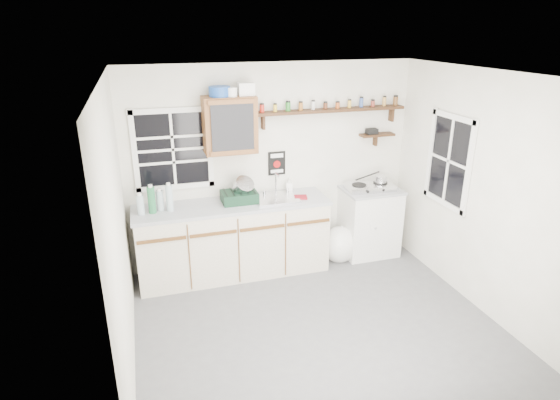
{
  "coord_description": "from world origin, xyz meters",
  "views": [
    {
      "loc": [
        -1.54,
        -3.79,
        2.89
      ],
      "look_at": [
        -0.22,
        0.55,
        1.19
      ],
      "focal_mm": 30.0,
      "sensor_mm": 36.0,
      "label": 1
    }
  ],
  "objects_px": {
    "main_cabinet": "(234,239)",
    "upper_cabinet": "(230,125)",
    "dish_rack": "(241,194)",
    "spice_shelf": "(332,109)",
    "hotplate": "(370,187)",
    "right_cabinet": "(369,221)"
  },
  "relations": [
    {
      "from": "main_cabinet",
      "to": "upper_cabinet",
      "type": "height_order",
      "value": "upper_cabinet"
    },
    {
      "from": "upper_cabinet",
      "to": "dish_rack",
      "type": "height_order",
      "value": "upper_cabinet"
    },
    {
      "from": "spice_shelf",
      "to": "hotplate",
      "type": "bearing_deg",
      "value": -23.38
    },
    {
      "from": "spice_shelf",
      "to": "hotplate",
      "type": "distance_m",
      "value": 1.11
    },
    {
      "from": "main_cabinet",
      "to": "hotplate",
      "type": "relative_size",
      "value": 3.7
    },
    {
      "from": "main_cabinet",
      "to": "hotplate",
      "type": "height_order",
      "value": "hotplate"
    },
    {
      "from": "spice_shelf",
      "to": "dish_rack",
      "type": "xyz_separation_m",
      "value": [
        -1.2,
        -0.18,
        -0.91
      ]
    },
    {
      "from": "upper_cabinet",
      "to": "spice_shelf",
      "type": "relative_size",
      "value": 0.34
    },
    {
      "from": "main_cabinet",
      "to": "dish_rack",
      "type": "height_order",
      "value": "dish_rack"
    },
    {
      "from": "right_cabinet",
      "to": "dish_rack",
      "type": "relative_size",
      "value": 2.18
    },
    {
      "from": "right_cabinet",
      "to": "spice_shelf",
      "type": "xyz_separation_m",
      "value": [
        -0.52,
        0.19,
        1.47
      ]
    },
    {
      "from": "main_cabinet",
      "to": "hotplate",
      "type": "distance_m",
      "value": 1.86
    },
    {
      "from": "main_cabinet",
      "to": "right_cabinet",
      "type": "distance_m",
      "value": 1.84
    },
    {
      "from": "upper_cabinet",
      "to": "main_cabinet",
      "type": "bearing_deg",
      "value": -103.68
    },
    {
      "from": "dish_rack",
      "to": "spice_shelf",
      "type": "bearing_deg",
      "value": 8.49
    },
    {
      "from": "right_cabinet",
      "to": "upper_cabinet",
      "type": "xyz_separation_m",
      "value": [
        -1.8,
        0.12,
        1.37
      ]
    },
    {
      "from": "upper_cabinet",
      "to": "hotplate",
      "type": "distance_m",
      "value": 1.97
    },
    {
      "from": "upper_cabinet",
      "to": "spice_shelf",
      "type": "distance_m",
      "value": 1.29
    },
    {
      "from": "main_cabinet",
      "to": "upper_cabinet",
      "type": "distance_m",
      "value": 1.37
    },
    {
      "from": "main_cabinet",
      "to": "right_cabinet",
      "type": "xyz_separation_m",
      "value": [
        1.83,
        0.03,
        -0.01
      ]
    },
    {
      "from": "upper_cabinet",
      "to": "spice_shelf",
      "type": "bearing_deg",
      "value": 3.1
    },
    {
      "from": "right_cabinet",
      "to": "upper_cabinet",
      "type": "bearing_deg",
      "value": 176.24
    }
  ]
}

